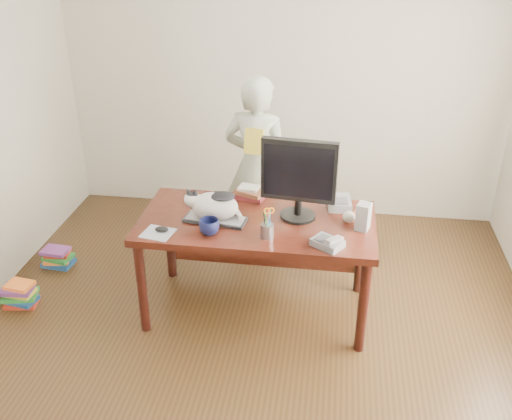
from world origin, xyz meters
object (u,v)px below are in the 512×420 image
object	(u,v)px
coffee_mug	(209,227)
baseball	(349,217)
book_stack	(250,193)
phone	(328,243)
cat	(213,205)
desk	(259,233)
book_pile_a	(20,294)
keyboard	(215,219)
speaker	(363,217)
pen_cup	(267,229)
book_pile_b	(58,257)
mouse	(162,229)
person	(257,167)
monitor	(299,175)
calculator	(339,203)

from	to	relation	value
coffee_mug	baseball	size ratio (longest dim) A/B	1.62
baseball	book_stack	xyz separation A→B (m)	(-0.71, 0.28, -0.00)
phone	baseball	size ratio (longest dim) A/B	2.80
cat	desk	bearing A→B (deg)	32.93
desk	book_pile_a	world-z (taller)	desk
keyboard	baseball	size ratio (longest dim) A/B	5.32
desk	cat	distance (m)	0.42
keyboard	speaker	bearing A→B (deg)	9.25
pen_cup	book_stack	distance (m)	0.59
keyboard	book_pile_b	size ratio (longest dim) A/B	1.69
pen_cup	mouse	size ratio (longest dim) A/B	2.22
person	book_pile_b	size ratio (longest dim) A/B	5.92
coffee_mug	cat	bearing A→B (deg)	93.79
person	book_pile_a	world-z (taller)	person
pen_cup	mouse	bearing A→B (deg)	-177.22
phone	monitor	bearing A→B (deg)	155.91
calculator	person	distance (m)	0.89
baseball	book_stack	world-z (taller)	book_stack
desk	calculator	world-z (taller)	calculator
pen_cup	speaker	distance (m)	0.64
phone	person	distance (m)	1.30
monitor	baseball	distance (m)	0.45
pen_cup	speaker	bearing A→B (deg)	17.74
cat	baseball	xyz separation A→B (m)	(0.91, 0.11, -0.08)
keyboard	calculator	bearing A→B (deg)	29.51
book_stack	speaker	bearing A→B (deg)	-6.81
baseball	person	xyz separation A→B (m)	(-0.74, 0.81, -0.03)
speaker	person	world-z (taller)	person
keyboard	book_stack	size ratio (longest dim) A/B	1.68
phone	person	size ratio (longest dim) A/B	0.15
speaker	coffee_mug	bearing A→B (deg)	-150.02
coffee_mug	monitor	bearing A→B (deg)	28.41
desk	book_pile_a	bearing A→B (deg)	-170.97
cat	book_pile_a	world-z (taller)	cat
person	desk	bearing A→B (deg)	111.08
calculator	book_pile_b	xyz separation A→B (m)	(-2.27, 0.08, -0.71)
monitor	keyboard	bearing A→B (deg)	-161.91
speaker	book_pile_a	bearing A→B (deg)	-157.93
book_pile_a	baseball	bearing A→B (deg)	6.07
phone	book_pile_a	distance (m)	2.35
mouse	person	size ratio (longest dim) A/B	0.06
baseball	book_pile_a	world-z (taller)	baseball
baseball	keyboard	bearing A→B (deg)	-172.90
keyboard	person	distance (m)	0.94
person	book_pile_b	distance (m)	1.81
baseball	book_pile_b	size ratio (longest dim) A/B	0.32
speaker	desk	bearing A→B (deg)	-170.58
monitor	pen_cup	xyz separation A→B (m)	(-0.17, -0.28, -0.26)
pen_cup	coffee_mug	distance (m)	0.38
desk	speaker	world-z (taller)	speaker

